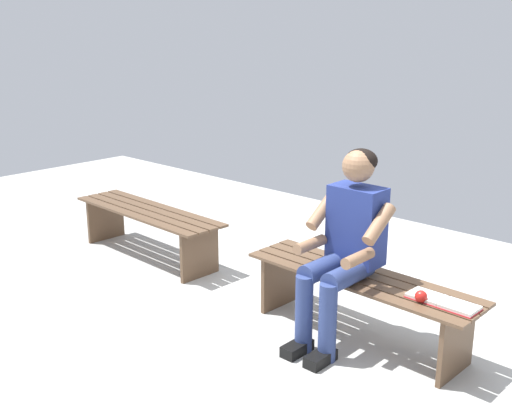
# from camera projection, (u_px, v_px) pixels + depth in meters

# --- Properties ---
(ground_plane) EXTENTS (10.00, 7.00, 0.04)m
(ground_plane) POSITION_uv_depth(u_px,v_px,m) (131.00, 338.00, 4.08)
(ground_plane) COLOR #B2B2AD
(bench_near) EXTENTS (1.61, 0.46, 0.43)m
(bench_near) POSITION_uv_depth(u_px,v_px,m) (359.00, 291.00, 3.98)
(bench_near) COLOR brown
(bench_near) RESTS_ON ground
(bench_far) EXTENTS (1.61, 0.46, 0.43)m
(bench_far) POSITION_uv_depth(u_px,v_px,m) (148.00, 221.00, 5.41)
(bench_far) COLOR brown
(bench_far) RESTS_ON ground
(person_seated) EXTENTS (0.50, 0.69, 1.23)m
(person_seated) POSITION_uv_depth(u_px,v_px,m) (345.00, 241.00, 3.85)
(person_seated) COLOR navy
(person_seated) RESTS_ON ground
(apple) EXTENTS (0.07, 0.07, 0.07)m
(apple) POSITION_uv_depth(u_px,v_px,m) (421.00, 296.00, 3.56)
(apple) COLOR red
(apple) RESTS_ON bench_near
(book_open) EXTENTS (0.42, 0.17, 0.02)m
(book_open) POSITION_uv_depth(u_px,v_px,m) (443.00, 302.00, 3.55)
(book_open) COLOR white
(book_open) RESTS_ON bench_near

